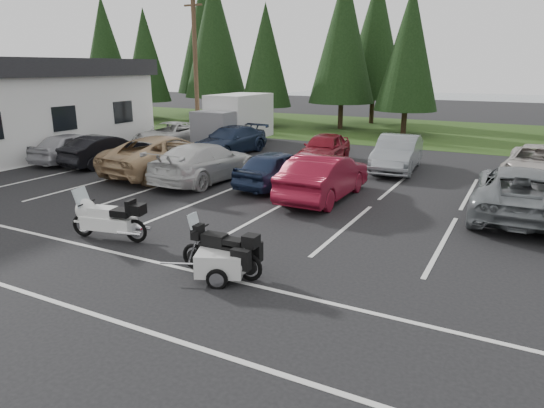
{
  "coord_description": "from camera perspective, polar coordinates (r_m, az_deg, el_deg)",
  "views": [
    {
      "loc": [
        7.53,
        -11.67,
        4.5
      ],
      "look_at": [
        1.62,
        -0.5,
        0.9
      ],
      "focal_mm": 32.0,
      "sensor_mm": 36.0,
      "label": 1
    }
  ],
  "objects": [
    {
      "name": "ground",
      "position": [
        14.6,
        -4.72,
        -2.1
      ],
      "size": [
        120.0,
        120.0,
        0.0
      ],
      "primitive_type": "plane",
      "color": "black",
      "rests_on": "ground"
    },
    {
      "name": "grass_strip",
      "position": [
        36.73,
        16.02,
        8.26
      ],
      "size": [
        80.0,
        16.0,
        0.01
      ],
      "primitive_type": "cube",
      "color": "#1E3C13",
      "rests_on": "ground"
    },
    {
      "name": "lake_water",
      "position": [
        66.91,
        25.26,
        10.56
      ],
      "size": [
        70.0,
        50.0,
        0.02
      ],
      "primitive_type": "cube",
      "color": "slate",
      "rests_on": "ground"
    },
    {
      "name": "utility_pole",
      "position": [
        29.46,
        -8.99,
        16.1
      ],
      "size": [
        1.6,
        0.26,
        9.0
      ],
      "color": "#473321",
      "rests_on": "ground"
    },
    {
      "name": "box_truck",
      "position": [
        28.89,
        -4.88,
        9.78
      ],
      "size": [
        2.4,
        5.6,
        2.9
      ],
      "primitive_type": null,
      "color": "silver",
      "rests_on": "ground"
    },
    {
      "name": "stall_markings",
      "position": [
        16.24,
        -0.93,
        -0.17
      ],
      "size": [
        32.0,
        16.0,
        0.01
      ],
      "primitive_type": "cube",
      "color": "silver",
      "rests_on": "ground"
    },
    {
      "name": "conifer_0",
      "position": [
        49.33,
        -19.09,
        17.09
      ],
      "size": [
        4.58,
        4.58,
        10.66
      ],
      "color": "#332316",
      "rests_on": "ground"
    },
    {
      "name": "conifer_1",
      "position": [
        44.2,
        -14.66,
        16.56
      ],
      "size": [
        3.96,
        3.96,
        9.22
      ],
      "color": "#332316",
      "rests_on": "ground"
    },
    {
      "name": "conifer_2",
      "position": [
        41.81,
        -6.8,
        19.16
      ],
      "size": [
        5.1,
        5.1,
        11.89
      ],
      "color": "#332316",
      "rests_on": "ground"
    },
    {
      "name": "conifer_3",
      "position": [
        37.67,
        -0.74,
        17.07
      ],
      "size": [
        3.87,
        3.87,
        9.02
      ],
      "color": "#332316",
      "rests_on": "ground"
    },
    {
      "name": "conifer_4",
      "position": [
        36.83,
        8.41,
        18.9
      ],
      "size": [
        4.8,
        4.8,
        11.17
      ],
      "color": "#332316",
      "rests_on": "ground"
    },
    {
      "name": "conifer_5",
      "position": [
        34.13,
        15.86,
        17.23
      ],
      "size": [
        4.14,
        4.14,
        9.63
      ],
      "color": "#332316",
      "rests_on": "ground"
    },
    {
      "name": "conifer_back_a",
      "position": [
        47.54,
        -7.98,
        19.0
      ],
      "size": [
        5.28,
        5.28,
        12.3
      ],
      "color": "#332316",
      "rests_on": "ground"
    },
    {
      "name": "conifer_back_b",
      "position": [
        40.89,
        12.12,
        18.75
      ],
      "size": [
        4.97,
        4.97,
        11.58
      ],
      "color": "#332316",
      "rests_on": "ground"
    },
    {
      "name": "car_near_0",
      "position": [
        25.49,
        -22.43,
        6.22
      ],
      "size": [
        2.09,
        4.45,
        1.47
      ],
      "primitive_type": "imported",
      "rotation": [
        0.0,
        0.0,
        3.22
      ],
      "color": "#B7B6BC",
      "rests_on": "ground"
    },
    {
      "name": "car_near_1",
      "position": [
        24.14,
        -18.91,
        6.02
      ],
      "size": [
        1.86,
        4.42,
        1.42
      ],
      "primitive_type": "imported",
      "rotation": [
        0.0,
        0.0,
        3.06
      ],
      "color": "black",
      "rests_on": "ground"
    },
    {
      "name": "car_near_2",
      "position": [
        21.38,
        -12.2,
        5.67
      ],
      "size": [
        3.31,
        6.23,
        1.67
      ],
      "primitive_type": "imported",
      "rotation": [
        0.0,
        0.0,
        3.05
      ],
      "color": "tan",
      "rests_on": "ground"
    },
    {
      "name": "car_near_3",
      "position": [
        19.75,
        -7.85,
        4.89
      ],
      "size": [
        2.34,
        5.42,
        1.55
      ],
      "primitive_type": "imported",
      "rotation": [
        0.0,
        0.0,
        3.11
      ],
      "color": "silver",
      "rests_on": "ground"
    },
    {
      "name": "car_near_4",
      "position": [
        18.69,
        0.67,
        4.22
      ],
      "size": [
        2.11,
        4.36,
        1.43
      ],
      "primitive_type": "imported",
      "rotation": [
        0.0,
        0.0,
        3.04
      ],
      "color": "#1C2946",
      "rests_on": "ground"
    },
    {
      "name": "car_near_5",
      "position": [
        17.01,
        6.15,
        3.24
      ],
      "size": [
        1.69,
        4.84,
        1.59
      ],
      "primitive_type": "imported",
      "rotation": [
        0.0,
        0.0,
        3.14
      ],
      "color": "maroon",
      "rests_on": "ground"
    },
    {
      "name": "car_near_6",
      "position": [
        16.73,
        27.17,
        1.3
      ],
      "size": [
        2.73,
        5.7,
        1.57
      ],
      "primitive_type": "imported",
      "rotation": [
        0.0,
        0.0,
        3.16
      ],
      "color": "slate",
      "rests_on": "ground"
    },
    {
      "name": "car_far_0",
      "position": [
        28.81,
        -11.9,
        7.98
      ],
      "size": [
        2.63,
        5.17,
        1.4
      ],
      "primitive_type": "imported",
      "rotation": [
        0.0,
        0.0,
        0.06
      ],
      "color": "silver",
      "rests_on": "ground"
    },
    {
      "name": "car_far_1",
      "position": [
        25.94,
        -4.95,
        7.46
      ],
      "size": [
        2.43,
        5.1,
        1.44
      ],
      "primitive_type": "imported",
      "rotation": [
        0.0,
        0.0,
        -0.09
      ],
      "color": "#192640",
      "rests_on": "ground"
    },
    {
      "name": "car_far_2",
      "position": [
        23.44,
        6.16,
        6.53
      ],
      "size": [
        1.97,
        4.33,
        1.44
      ],
      "primitive_type": "imported",
      "rotation": [
        0.0,
        0.0,
        0.06
      ],
      "color": "maroon",
      "rests_on": "ground"
    },
    {
      "name": "car_far_3",
      "position": [
        22.31,
        14.54,
        5.8
      ],
      "size": [
        2.02,
        4.85,
        1.56
      ],
      "primitive_type": "imported",
      "rotation": [
        0.0,
        0.0,
        0.08
      ],
      "color": "gray",
      "rests_on": "ground"
    },
    {
      "name": "car_far_4",
      "position": [
        22.14,
        28.8,
        4.11
      ],
      "size": [
        2.74,
        5.34,
        1.44
      ],
      "primitive_type": "imported",
      "rotation": [
        0.0,
        0.0,
        -0.07
      ],
      "color": "#B3ACA4",
      "rests_on": "ground"
    },
    {
      "name": "touring_motorcycle",
      "position": [
        13.61,
        -18.76,
        -1.18
      ],
      "size": [
        2.63,
        1.24,
        1.4
      ],
      "primitive_type": null,
      "rotation": [
        0.0,
        0.0,
        0.19
      ],
      "color": "white",
      "rests_on": "ground"
    },
    {
      "name": "cargo_trailer",
      "position": [
        10.61,
        -6.12,
        -7.29
      ],
      "size": [
        1.66,
        1.32,
        0.68
      ],
      "primitive_type": null,
      "rotation": [
        0.0,
        0.0,
        0.4
      ],
      "color": "silver",
      "rests_on": "ground"
    },
    {
      "name": "adventure_motorcycle",
      "position": [
        10.76,
        -6.06,
        -4.94
      ],
      "size": [
        2.28,
        0.87,
        1.37
      ],
      "primitive_type": null,
      "rotation": [
        0.0,
        0.0,
        0.04
      ],
      "color": "black",
      "rests_on": "ground"
    }
  ]
}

